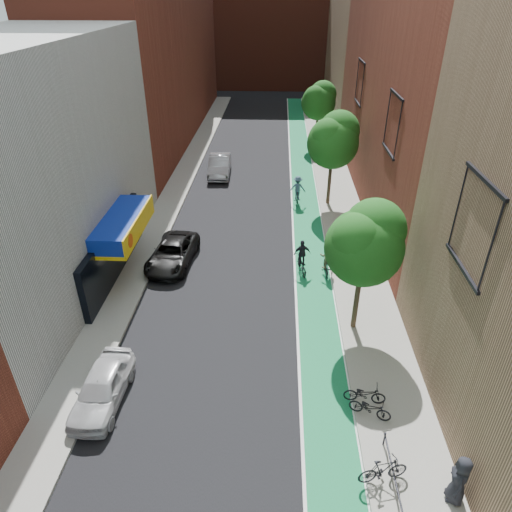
# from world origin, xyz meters

# --- Properties ---
(bike_lane) EXTENTS (2.00, 68.00, 0.01)m
(bike_lane) POSITION_xyz_m (4.00, 26.00, 0.01)
(bike_lane) COLOR #147431
(bike_lane) RESTS_ON ground
(sidewalk_left) EXTENTS (2.00, 68.00, 0.15)m
(sidewalk_left) POSITION_xyz_m (-6.00, 26.00, 0.07)
(sidewalk_left) COLOR gray
(sidewalk_left) RESTS_ON ground
(sidewalk_right) EXTENTS (3.00, 68.00, 0.15)m
(sidewalk_right) POSITION_xyz_m (6.50, 26.00, 0.07)
(sidewalk_right) COLOR gray
(sidewalk_right) RESTS_ON ground
(building_left_white) EXTENTS (8.00, 20.00, 12.00)m
(building_left_white) POSITION_xyz_m (-11.00, 14.00, 6.00)
(building_left_white) COLOR silver
(building_left_white) RESTS_ON ground
(building_left_far_red) EXTENTS (8.00, 36.00, 22.00)m
(building_left_far_red) POSITION_xyz_m (-11.00, 42.00, 11.00)
(building_left_far_red) COLOR maroon
(building_left_far_red) RESTS_ON ground
(building_right_mid_red) EXTENTS (8.00, 28.00, 22.00)m
(building_right_mid_red) POSITION_xyz_m (12.00, 26.00, 11.00)
(building_right_mid_red) COLOR maroon
(building_right_mid_red) RESTS_ON ground
(building_right_far_tan) EXTENTS (8.00, 20.00, 18.00)m
(building_right_far_tan) POSITION_xyz_m (12.00, 50.00, 9.00)
(building_right_far_tan) COLOR #8C6B4C
(building_right_far_tan) RESTS_ON ground
(building_far_closure) EXTENTS (30.00, 14.00, 20.00)m
(building_far_closure) POSITION_xyz_m (0.00, 72.00, 10.00)
(building_far_closure) COLOR maroon
(building_far_closure) RESTS_ON ground
(tree_near) EXTENTS (3.40, 3.36, 6.42)m
(tree_near) POSITION_xyz_m (5.65, 10.02, 4.66)
(tree_near) COLOR #332619
(tree_near) RESTS_ON ground
(tree_mid) EXTENTS (3.55, 3.53, 6.74)m
(tree_mid) POSITION_xyz_m (5.65, 24.02, 4.89)
(tree_mid) COLOR #332619
(tree_mid) RESTS_ON ground
(tree_far) EXTENTS (3.30, 3.25, 6.21)m
(tree_far) POSITION_xyz_m (5.65, 38.02, 4.50)
(tree_far) COLOR #332619
(tree_far) RESTS_ON ground
(parked_car_white) EXTENTS (1.72, 4.04, 1.36)m
(parked_car_white) POSITION_xyz_m (-4.60, 5.17, 0.68)
(parked_car_white) COLOR silver
(parked_car_white) RESTS_ON ground
(parked_car_black) EXTENTS (2.64, 5.00, 1.34)m
(parked_car_black) POSITION_xyz_m (-4.01, 15.35, 0.67)
(parked_car_black) COLOR black
(parked_car_black) RESTS_ON ground
(parked_car_silver) EXTENTS (1.95, 5.00, 1.62)m
(parked_car_silver) POSITION_xyz_m (-3.00, 29.71, 0.81)
(parked_car_silver) COLOR gray
(parked_car_silver) RESTS_ON ground
(cyclist_lane_near) EXTENTS (0.79, 1.68, 1.92)m
(cyclist_lane_near) POSITION_xyz_m (4.70, 14.70, 0.80)
(cyclist_lane_near) COLOR black
(cyclist_lane_near) RESTS_ON ground
(cyclist_lane_mid) EXTENTS (0.99, 1.89, 1.94)m
(cyclist_lane_mid) POSITION_xyz_m (3.36, 14.84, 0.71)
(cyclist_lane_mid) COLOR black
(cyclist_lane_mid) RESTS_ON ground
(cyclist_lane_far) EXTENTS (1.17, 1.75, 2.11)m
(cyclist_lane_far) POSITION_xyz_m (3.37, 24.09, 0.94)
(cyclist_lane_far) COLOR black
(cyclist_lane_far) RESTS_ON ground
(parked_bike_near) EXTENTS (1.65, 1.07, 0.82)m
(parked_bike_near) POSITION_xyz_m (5.50, 4.82, 0.56)
(parked_bike_near) COLOR black
(parked_bike_near) RESTS_ON sidewalk_right
(parked_bike_mid) EXTENTS (1.74, 0.87, 1.01)m
(parked_bike_mid) POSITION_xyz_m (5.48, 2.25, 0.65)
(parked_bike_mid) COLOR black
(parked_bike_mid) RESTS_ON sidewalk_right
(parked_bike_far) EXTENTS (1.63, 0.71, 0.83)m
(parked_bike_far) POSITION_xyz_m (5.40, 5.47, 0.57)
(parked_bike_far) COLOR black
(parked_bike_far) RESTS_ON sidewalk_right
(pedestrian) EXTENTS (0.79, 1.01, 1.83)m
(pedestrian) POSITION_xyz_m (7.60, 1.77, 1.06)
(pedestrian) COLOR black
(pedestrian) RESTS_ON sidewalk_right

